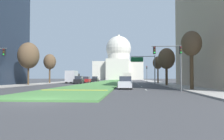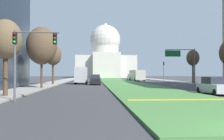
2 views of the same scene
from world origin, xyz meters
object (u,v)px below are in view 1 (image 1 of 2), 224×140
(street_tree_left_mid, at_px, (29,56))
(sedan_far_horizon, at_px, (95,79))
(traffic_light_near_right, at_px, (173,57))
(box_truck_delivery, at_px, (72,77))
(street_tree_right_far, at_px, (158,63))
(traffic_light_far_right, at_px, (147,72))
(sedan_midblock, at_px, (79,80))
(city_bus, at_px, (127,77))
(street_tree_right_near, at_px, (191,45))
(street_tree_right_mid, at_px, (166,59))
(sedan_very_far, at_px, (128,79))
(sedan_distant, at_px, (86,80))
(street_tree_left_far, at_px, (50,62))
(overhead_guide_sign, at_px, (146,64))
(sedan_lead_stopped, at_px, (125,83))
(capitol_building, at_px, (119,63))

(street_tree_left_mid, relative_size, sedan_far_horizon, 1.97)
(traffic_light_near_right, relative_size, box_truck_delivery, 0.81)
(street_tree_right_far, bearing_deg, sedan_far_horizon, 133.72)
(traffic_light_far_right, relative_size, sedan_midblock, 1.19)
(traffic_light_far_right, xyz_separation_m, city_bus, (-6.18, 4.38, -1.54))
(box_truck_delivery, bearing_deg, street_tree_right_far, -5.31)
(traffic_light_near_right, xyz_separation_m, street_tree_right_near, (2.52, 1.79, 1.64))
(street_tree_right_near, relative_size, city_bus, 0.64)
(street_tree_right_mid, height_order, sedan_very_far, street_tree_right_mid)
(street_tree_right_far, distance_m, sedan_distant, 20.71)
(sedan_very_far, bearing_deg, traffic_light_far_right, -70.05)
(street_tree_left_far, xyz_separation_m, box_truck_delivery, (4.98, 2.92, -3.69))
(city_bus, bearing_deg, box_truck_delivery, -128.99)
(overhead_guide_sign, height_order, street_tree_left_far, street_tree_left_far)
(street_tree_left_mid, bearing_deg, street_tree_left_far, 92.51)
(traffic_light_far_right, distance_m, box_truck_delivery, 24.09)
(overhead_guide_sign, distance_m, sedan_far_horizon, 27.63)
(sedan_lead_stopped, height_order, sedan_far_horizon, sedan_far_horizon)
(traffic_light_far_right, relative_size, sedan_lead_stopped, 1.15)
(sedan_midblock, relative_size, box_truck_delivery, 0.68)
(street_tree_right_far, xyz_separation_m, sedan_distant, (-18.96, 7.19, -4.18))
(street_tree_left_mid, xyz_separation_m, city_bus, (18.48, 32.70, -3.90))
(traffic_light_far_right, xyz_separation_m, street_tree_left_mid, (-24.66, -28.32, 2.36))
(street_tree_right_near, height_order, box_truck_delivery, street_tree_right_near)
(street_tree_right_far, relative_size, sedan_lead_stopped, 1.47)
(capitol_building, height_order, street_tree_right_mid, capitol_building)
(street_tree_right_near, bearing_deg, sedan_lead_stopped, 157.57)
(traffic_light_far_right, bearing_deg, box_truck_delivery, -147.34)
(capitol_building, height_order, sedan_far_horizon, capitol_building)
(traffic_light_near_right, xyz_separation_m, sedan_distant, (-16.75, 35.44, -2.98))
(street_tree_right_near, bearing_deg, sedan_midblock, 128.19)
(traffic_light_near_right, height_order, street_tree_right_far, street_tree_right_far)
(street_tree_right_far, relative_size, sedan_very_far, 1.40)
(street_tree_right_far, bearing_deg, sedan_lead_stopped, -108.03)
(street_tree_right_near, bearing_deg, street_tree_right_mid, 93.04)
(overhead_guide_sign, distance_m, sedan_lead_stopped, 20.46)
(box_truck_delivery, bearing_deg, city_bus, 51.01)
(traffic_light_near_right, bearing_deg, capitol_building, 95.80)
(street_tree_right_mid, relative_size, sedan_far_horizon, 1.63)
(overhead_guide_sign, height_order, sedan_lead_stopped, overhead_guide_sign)
(street_tree_right_near, xyz_separation_m, sedan_distant, (-19.27, 33.64, -4.61))
(sedan_midblock, bearing_deg, traffic_light_far_right, 43.91)
(box_truck_delivery, bearing_deg, overhead_guide_sign, -16.92)
(street_tree_left_far, height_order, sedan_lead_stopped, street_tree_left_far)
(traffic_light_far_right, xyz_separation_m, street_tree_right_near, (1.68, -41.43, 2.12))
(street_tree_right_mid, distance_m, sedan_very_far, 45.71)
(street_tree_left_mid, xyz_separation_m, street_tree_left_far, (-0.55, 12.43, -0.31))
(street_tree_left_mid, xyz_separation_m, street_tree_right_mid, (25.67, -0.37, -0.83))
(street_tree_right_mid, bearing_deg, city_bus, 102.26)
(overhead_guide_sign, relative_size, city_bus, 0.59)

